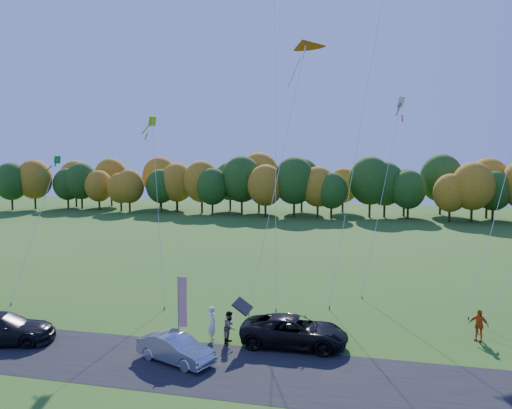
% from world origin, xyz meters
% --- Properties ---
extents(ground, '(160.00, 160.00, 0.00)m').
position_xyz_m(ground, '(0.00, 0.00, 0.00)').
color(ground, '#235215').
extents(asphalt_strip, '(90.00, 6.00, 0.01)m').
position_xyz_m(asphalt_strip, '(0.00, -4.00, 0.01)').
color(asphalt_strip, black).
rests_on(asphalt_strip, ground).
extents(tree_line, '(116.00, 12.00, 10.00)m').
position_xyz_m(tree_line, '(0.00, 55.00, 0.00)').
color(tree_line, '#1E4711').
rests_on(tree_line, ground).
extents(black_suv, '(5.81, 2.72, 1.61)m').
position_xyz_m(black_suv, '(3.62, -0.27, 0.80)').
color(black_suv, black).
rests_on(black_suv, ground).
extents(silver_sedan, '(4.42, 2.84, 1.38)m').
position_xyz_m(silver_sedan, '(-1.82, -3.73, 0.69)').
color(silver_sedan, '#B2B3B7').
rests_on(silver_sedan, ground).
extents(dark_truck_a, '(6.05, 3.78, 1.64)m').
position_xyz_m(dark_truck_a, '(-12.12, -3.56, 0.82)').
color(dark_truck_a, black).
rests_on(dark_truck_a, ground).
extents(person_tailgate_a, '(0.72, 0.85, 1.96)m').
position_xyz_m(person_tailgate_a, '(-0.91, -0.63, 0.98)').
color(person_tailgate_a, silver).
rests_on(person_tailgate_a, ground).
extents(person_tailgate_b, '(0.69, 0.87, 1.75)m').
position_xyz_m(person_tailgate_b, '(0.08, -0.64, 0.88)').
color(person_tailgate_b, gray).
rests_on(person_tailgate_b, ground).
extents(person_east, '(1.12, 0.82, 1.77)m').
position_xyz_m(person_east, '(13.49, 2.84, 0.88)').
color(person_east, '#C45012').
rests_on(person_east, ground).
extents(feather_flag, '(0.49, 0.17, 3.75)m').
position_xyz_m(feather_flag, '(-2.53, -1.12, 2.28)').
color(feather_flag, '#999999').
rests_on(feather_flag, ground).
extents(kite_delta_blue, '(3.94, 10.70, 32.80)m').
position_xyz_m(kite_delta_blue, '(0.42, 10.17, 16.32)').
color(kite_delta_blue, '#4C3F33').
rests_on(kite_delta_blue, ground).
extents(kite_parafoil_orange, '(6.16, 11.79, 33.29)m').
position_xyz_m(kite_parafoil_orange, '(7.17, 12.21, 16.50)').
color(kite_parafoil_orange, '#4C3F33').
rests_on(kite_parafoil_orange, ground).
extents(kite_delta_red, '(3.82, 9.98, 20.38)m').
position_xyz_m(kite_delta_red, '(1.16, 8.87, 9.93)').
color(kite_delta_red, '#4C3F33').
rests_on(kite_delta_red, ground).
extents(kite_parafoil_rainbow, '(7.23, 8.48, 20.03)m').
position_xyz_m(kite_parafoil_rainbow, '(16.48, 10.41, 9.87)').
color(kite_parafoil_rainbow, '#4C3F33').
rests_on(kite_parafoil_rainbow, ground).
extents(kite_diamond_yellow, '(4.06, 6.71, 13.63)m').
position_xyz_m(kite_diamond_yellow, '(-7.52, 6.98, 6.56)').
color(kite_diamond_yellow, '#4C3F33').
rests_on(kite_diamond_yellow, ground).
extents(kite_diamond_green, '(1.02, 6.81, 10.51)m').
position_xyz_m(kite_diamond_green, '(-16.60, 5.64, 5.29)').
color(kite_diamond_green, '#4C3F33').
rests_on(kite_diamond_green, ground).
extents(kite_diamond_white, '(3.44, 8.01, 15.47)m').
position_xyz_m(kite_diamond_white, '(8.33, 13.30, 7.43)').
color(kite_diamond_white, '#4C3F33').
rests_on(kite_diamond_white, ground).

